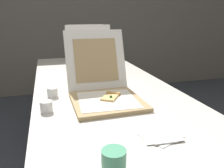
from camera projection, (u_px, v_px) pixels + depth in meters
wall_back at (67, 10)px, 3.57m from camera, size 10.00×0.10×2.60m
table at (102, 92)px, 1.64m from camera, size 0.92×2.36×0.76m
pizza_box_front at (104, 91)px, 1.33m from camera, size 0.39×0.52×0.38m
pizza_box_middle at (93, 70)px, 1.84m from camera, size 0.39×0.48×0.40m
pizza_box_back at (93, 60)px, 2.26m from camera, size 0.41×0.54×0.38m
cup_white_near_center at (52, 92)px, 1.39m from camera, size 0.06×0.06×0.06m
cup_white_near_left at (46, 106)px, 1.18m from camera, size 0.06×0.06×0.06m
cup_printed_front at (114, 163)px, 0.71m from camera, size 0.08×0.08×0.09m
napkin_pile at (160, 135)px, 0.94m from camera, size 0.18×0.18×0.01m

